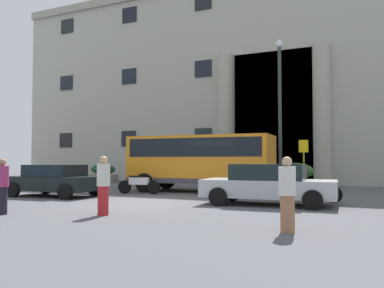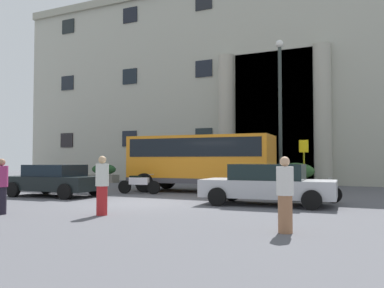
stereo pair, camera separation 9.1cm
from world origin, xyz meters
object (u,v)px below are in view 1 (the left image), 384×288
object	(u,v)px
scooter_by_planter	(311,189)
pedestrian_man_red_shirt	(287,195)
parked_hatchback_near	(55,180)
motorcycle_near_kerb	(70,182)
pedestrian_woman_with_bag	(2,186)
lamppost_plaza_centre	(280,102)
pedestrian_man_crossing	(103,185)
motorcycle_far_end	(138,184)
hedge_planter_west	(103,173)
hedge_planter_entrance_left	(295,176)
parked_sedan_second	(268,184)
orange_minibus	(201,158)
bus_stop_sign	(304,160)
hedge_planter_entrance_right	(219,174)

from	to	relation	value
scooter_by_planter	pedestrian_man_red_shirt	bearing A→B (deg)	-78.14
parked_hatchback_near	scooter_by_planter	distance (m)	10.39
parked_hatchback_near	motorcycle_near_kerb	world-z (taller)	parked_hatchback_near
pedestrian_woman_with_bag	lamppost_plaza_centre	size ratio (longest dim) A/B	0.20
pedestrian_woman_with_bag	parked_hatchback_near	bearing A→B (deg)	-74.56
scooter_by_planter	pedestrian_man_crossing	world-z (taller)	pedestrian_man_crossing
motorcycle_far_end	hedge_planter_west	bearing A→B (deg)	127.67
hedge_planter_entrance_left	motorcycle_far_end	distance (m)	9.24
motorcycle_near_kerb	pedestrian_woman_with_bag	bearing A→B (deg)	-60.27
parked_sedan_second	lamppost_plaza_centre	size ratio (longest dim) A/B	0.58
orange_minibus	hedge_planter_west	bearing A→B (deg)	149.90
hedge_planter_west	parked_hatchback_near	size ratio (longest dim) A/B	0.51
lamppost_plaza_centre	pedestrian_man_red_shirt	bearing A→B (deg)	-76.95
motorcycle_near_kerb	pedestrian_man_crossing	world-z (taller)	pedestrian_man_crossing
motorcycle_far_end	motorcycle_near_kerb	bearing A→B (deg)	170.26
pedestrian_man_crossing	lamppost_plaza_centre	world-z (taller)	lamppost_plaza_centre
scooter_by_planter	pedestrian_woman_with_bag	world-z (taller)	pedestrian_woman_with_bag
lamppost_plaza_centre	hedge_planter_west	bearing A→B (deg)	172.11
parked_sedan_second	pedestrian_man_crossing	world-z (taller)	pedestrian_man_crossing
motorcycle_near_kerb	lamppost_plaza_centre	bearing A→B (deg)	29.19
bus_stop_sign	scooter_by_planter	size ratio (longest dim) A/B	1.20
bus_stop_sign	hedge_planter_west	world-z (taller)	bus_stop_sign
parked_hatchback_near	parked_sedan_second	world-z (taller)	parked_sedan_second
orange_minibus	lamppost_plaza_centre	bearing A→B (deg)	38.85
bus_stop_sign	parked_sedan_second	world-z (taller)	bus_stop_sign
motorcycle_far_end	pedestrian_woman_with_bag	xyz separation A→B (m)	(0.22, -7.42, 0.33)
hedge_planter_entrance_right	lamppost_plaza_centre	xyz separation A→B (m)	(4.35, -2.42, 3.88)
orange_minibus	pedestrian_man_red_shirt	bearing A→B (deg)	-60.51
hedge_planter_west	motorcycle_near_kerb	world-z (taller)	hedge_planter_west
scooter_by_planter	pedestrian_man_crossing	distance (m)	7.75
motorcycle_near_kerb	pedestrian_man_crossing	bearing A→B (deg)	-42.57
hedge_planter_entrance_right	lamppost_plaza_centre	size ratio (longest dim) A/B	0.19
bus_stop_sign	pedestrian_woman_with_bag	bearing A→B (deg)	-118.34
hedge_planter_entrance_left	lamppost_plaza_centre	bearing A→B (deg)	-100.05
motorcycle_far_end	pedestrian_woman_with_bag	world-z (taller)	pedestrian_woman_with_bag
orange_minibus	hedge_planter_west	world-z (taller)	orange_minibus
bus_stop_sign	hedge_planter_entrance_right	size ratio (longest dim) A/B	1.71
parked_hatchback_near	motorcycle_near_kerb	distance (m)	3.02
pedestrian_man_red_shirt	pedestrian_man_crossing	distance (m)	5.21
motorcycle_near_kerb	hedge_planter_entrance_right	bearing A→B (deg)	57.03
bus_stop_sign	scooter_by_planter	bearing A→B (deg)	-77.57
bus_stop_sign	parked_hatchback_near	size ratio (longest dim) A/B	0.62
motorcycle_far_end	motorcycle_near_kerb	distance (m)	4.01
orange_minibus	parked_hatchback_near	distance (m)	6.73
pedestrian_man_red_shirt	hedge_planter_entrance_left	bearing A→B (deg)	-2.87
bus_stop_sign	pedestrian_man_crossing	distance (m)	11.40
motorcycle_near_kerb	pedestrian_woman_with_bag	distance (m)	8.61
parked_hatchback_near	pedestrian_man_red_shirt	world-z (taller)	pedestrian_man_red_shirt
motorcycle_far_end	pedestrian_woman_with_bag	bearing A→B (deg)	-96.97
hedge_planter_entrance_right	pedestrian_man_crossing	world-z (taller)	pedestrian_man_crossing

